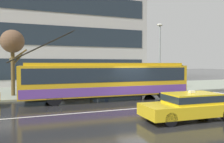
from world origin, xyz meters
TOP-DOWN VIEW (x-y plane):
  - ground_plane at (0.00, 0.00)m, footprint 160.00×160.00m
  - sidewalk_slab at (0.00, 9.10)m, footprint 80.00×10.00m
  - crosswalk_stripe_edge_near at (5.86, 1.05)m, footprint 0.44×4.40m
  - crosswalk_stripe_inner_a at (6.76, 1.05)m, footprint 0.44×4.40m
  - crosswalk_stripe_center at (7.66, 1.05)m, footprint 0.44×4.40m
  - crosswalk_stripe_inner_b at (8.56, 1.05)m, footprint 0.44×4.40m
  - lane_centre_line at (0.00, -1.20)m, footprint 72.00×0.14m
  - trolleybus at (-1.32, 2.50)m, footprint 12.91×2.88m
  - taxi_oncoming_near at (0.34, -4.48)m, footprint 4.67×2.05m
  - bus_shelter at (-3.00, 6.36)m, footprint 3.98×1.78m
  - pedestrian_at_shelter at (-0.65, 4.82)m, footprint 1.46×1.46m
  - pedestrian_approaching_curb at (-4.59, 5.94)m, footprint 1.51×1.51m
  - pedestrian_walking_past at (2.86, 5.02)m, footprint 0.50×0.50m
  - pedestrian_waiting_by_pole at (-1.31, 6.48)m, footprint 1.34×1.34m
  - street_lamp at (4.88, 5.12)m, footprint 0.60×0.32m
  - street_tree_bare at (-7.88, 6.44)m, footprint 2.00×1.82m

SIDE VIEW (x-z plane):
  - ground_plane at x=0.00m, z-range 0.00..0.00m
  - lane_centre_line at x=0.00m, z-range 0.00..0.01m
  - crosswalk_stripe_edge_near at x=5.86m, z-range 0.00..0.01m
  - crosswalk_stripe_inner_a at x=6.76m, z-range 0.00..0.01m
  - crosswalk_stripe_center at x=7.66m, z-range 0.00..0.01m
  - crosswalk_stripe_inner_b at x=8.56m, z-range 0.00..0.01m
  - sidewalk_slab at x=0.00m, z-range 0.00..0.14m
  - taxi_oncoming_near at x=0.34m, z-range 0.01..1.40m
  - pedestrian_walking_past at x=2.86m, z-range 0.29..1.93m
  - trolleybus at x=-1.32m, z-range -0.98..4.01m
  - pedestrian_waiting_by_pole at x=-1.31m, z-range 0.72..2.74m
  - pedestrian_at_shelter at x=-0.65m, z-range 0.78..2.83m
  - pedestrian_approaching_curb at x=-4.59m, z-range 0.79..2.83m
  - bus_shelter at x=-3.00m, z-range 0.77..3.23m
  - street_lamp at x=4.88m, z-range 0.74..7.03m
  - street_tree_bare at x=-7.88m, z-range 1.70..6.92m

